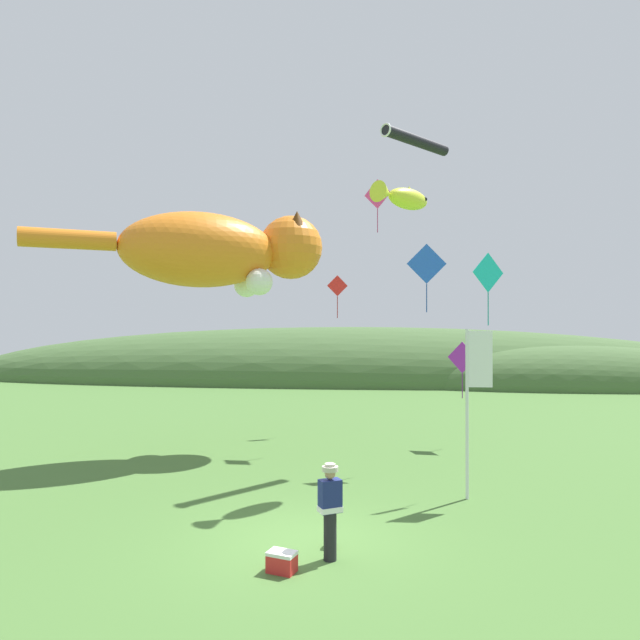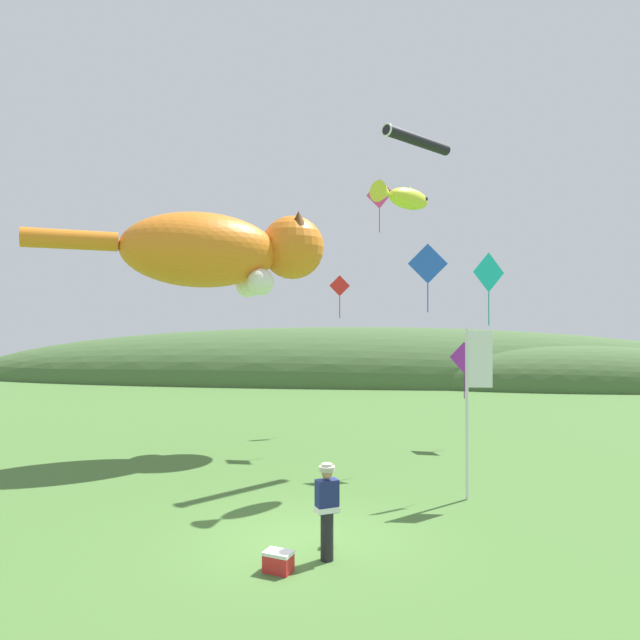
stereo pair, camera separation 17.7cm
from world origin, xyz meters
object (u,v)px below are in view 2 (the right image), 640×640
(kite_giant_cat, at_px, (222,251))
(kite_diamond_red, at_px, (340,286))
(picnic_cooler, at_px, (278,562))
(festival_banner_pole, at_px, (473,388))
(kite_fish_windsock, at_px, (403,197))
(kite_diamond_pink, at_px, (379,194))
(kite_diamond_teal, at_px, (489,273))
(kite_diamond_blue, at_px, (428,264))
(kite_spool, at_px, (328,541))
(festival_attendant, at_px, (327,508))
(kite_tube_streamer, at_px, (417,140))
(kite_diamond_violet, at_px, (464,358))

(kite_giant_cat, bearing_deg, kite_diamond_red, 49.17)
(picnic_cooler, bearing_deg, festival_banner_pole, 47.55)
(kite_fish_windsock, distance_m, kite_diamond_pink, 5.40)
(festival_banner_pole, bearing_deg, kite_diamond_teal, 64.86)
(kite_diamond_blue, bearing_deg, kite_diamond_red, 120.21)
(festival_banner_pole, bearing_deg, kite_giant_cat, 148.32)
(kite_spool, xyz_separation_m, kite_diamond_red, (-0.52, 12.44, 5.76))
(kite_diamond_teal, relative_size, kite_diamond_pink, 0.98)
(festival_attendant, bearing_deg, kite_fish_windsock, 73.90)
(picnic_cooler, xyz_separation_m, kite_diamond_blue, (3.36, 8.28, 6.05))
(kite_tube_streamer, bearing_deg, kite_giant_cat, 178.41)
(kite_giant_cat, height_order, kite_diamond_pink, kite_diamond_pink)
(festival_banner_pole, bearing_deg, kite_tube_streamer, 102.76)
(kite_spool, distance_m, kite_tube_streamer, 13.14)
(picnic_cooler, xyz_separation_m, kite_diamond_violet, (4.88, 10.84, 2.94))
(kite_diamond_red, bearing_deg, festival_attendant, -87.57)
(kite_diamond_pink, bearing_deg, kite_tube_streamer, -65.39)
(kite_tube_streamer, bearing_deg, kite_diamond_teal, -61.96)
(festival_banner_pole, relative_size, kite_diamond_teal, 2.13)
(picnic_cooler, relative_size, kite_diamond_teal, 0.29)
(kite_spool, xyz_separation_m, kite_diamond_teal, (3.99, 4.72, 5.60))
(kite_diamond_pink, bearing_deg, festival_banner_pole, -72.68)
(kite_tube_streamer, relative_size, kite_diamond_teal, 1.33)
(kite_giant_cat, distance_m, kite_diamond_violet, 9.33)
(kite_spool, bearing_deg, kite_diamond_red, 92.39)
(kite_diamond_pink, bearing_deg, kite_fish_windsock, -83.07)
(kite_giant_cat, bearing_deg, kite_spool, -61.87)
(kite_diamond_violet, bearing_deg, kite_giant_cat, -169.13)
(kite_spool, distance_m, festival_banner_pole, 5.41)
(kite_diamond_red, bearing_deg, kite_diamond_blue, -59.79)
(kite_tube_streamer, distance_m, kite_diamond_teal, 5.88)
(kite_fish_windsock, height_order, kite_diamond_teal, kite_fish_windsock)
(kite_diamond_violet, bearing_deg, kite_diamond_red, 149.08)
(kite_diamond_violet, bearing_deg, kite_diamond_blue, -120.68)
(festival_banner_pole, xyz_separation_m, kite_diamond_violet, (0.76, 6.34, 0.35))
(kite_spool, relative_size, festival_banner_pole, 0.06)
(kite_giant_cat, height_order, kite_fish_windsock, kite_fish_windsock)
(kite_fish_windsock, bearing_deg, kite_diamond_violet, 61.49)
(picnic_cooler, bearing_deg, kite_diamond_violet, 65.76)
(picnic_cooler, xyz_separation_m, festival_banner_pole, (4.12, 4.50, 2.59))
(kite_fish_windsock, height_order, kite_diamond_violet, kite_fish_windsock)
(festival_banner_pole, distance_m, kite_diamond_teal, 3.33)
(festival_attendant, relative_size, kite_fish_windsock, 0.84)
(kite_giant_cat, height_order, kite_diamond_blue, kite_giant_cat)
(picnic_cooler, relative_size, kite_diamond_pink, 0.28)
(festival_attendant, distance_m, kite_giant_cat, 11.32)
(kite_fish_windsock, relative_size, kite_diamond_teal, 1.06)
(kite_fish_windsock, distance_m, kite_tube_streamer, 3.58)
(festival_attendant, height_order, kite_diamond_pink, kite_diamond_pink)
(kite_spool, xyz_separation_m, picnic_cooler, (-0.78, -1.17, 0.05))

